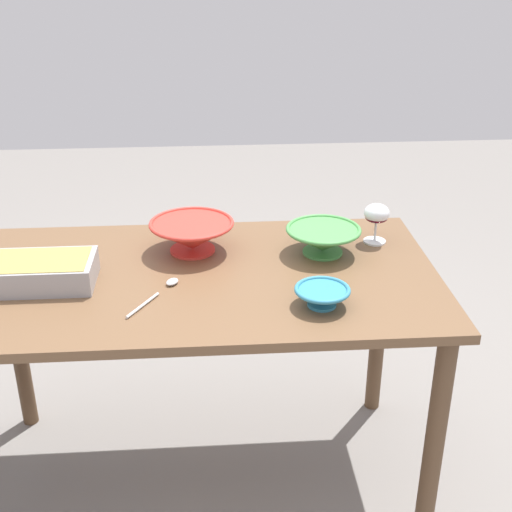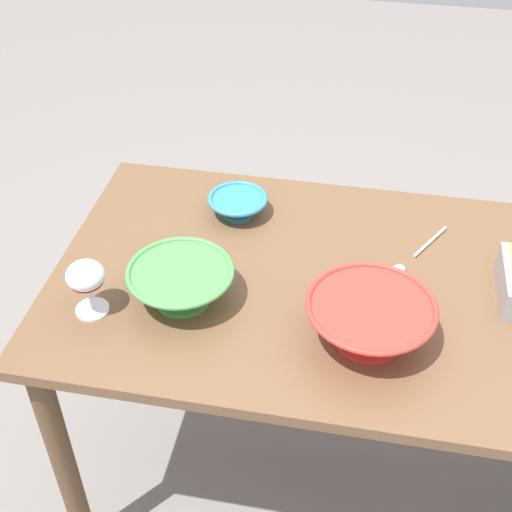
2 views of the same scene
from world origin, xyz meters
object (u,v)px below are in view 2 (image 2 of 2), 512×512
dining_table (362,318)px  serving_bowl (181,283)px  mixing_bowl (370,320)px  small_bowl (238,204)px  serving_spoon (409,260)px  wine_glass (86,279)px

dining_table → serving_bowl: bearing=-163.2°
mixing_bowl → small_bowl: (-0.35, 0.38, -0.02)m
dining_table → serving_bowl: 0.44m
serving_bowl → serving_spoon: 0.54m
mixing_bowl → dining_table: bearing=94.3°
mixing_bowl → serving_spoon: bearing=73.0°
small_bowl → serving_spoon: small_bowl is taller
mixing_bowl → serving_bowl: size_ratio=1.13×
dining_table → small_bowl: 0.42m
wine_glass → small_bowl: bearing=59.4°
serving_spoon → dining_table: bearing=-133.0°
small_bowl → serving_bowl: serving_bowl is taller
wine_glass → serving_bowl: size_ratio=0.56×
small_bowl → serving_bowl: size_ratio=0.65×
dining_table → mixing_bowl: 0.23m
dining_table → serving_bowl: size_ratio=6.10×
serving_bowl → serving_spoon: bearing=24.2°
serving_bowl → mixing_bowl: bearing=-6.4°
mixing_bowl → serving_spoon: 0.28m
wine_glass → serving_spoon: bearing=23.4°
mixing_bowl → small_bowl: size_ratio=1.75×
wine_glass → serving_spoon: wine_glass is taller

